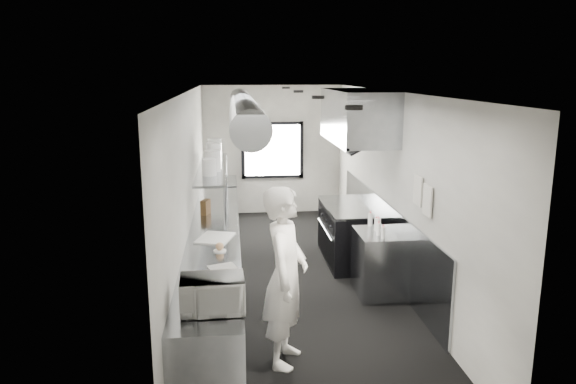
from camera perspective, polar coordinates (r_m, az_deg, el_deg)
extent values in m
cube|color=black|center=(8.37, 0.49, -9.03)|extent=(3.00, 8.00, 0.01)
cube|color=beige|center=(7.79, 0.53, 10.49)|extent=(3.00, 8.00, 0.01)
cube|color=#BAB9B0|center=(11.89, -1.65, 4.42)|extent=(3.00, 0.02, 2.80)
cube|color=#BAB9B0|center=(4.19, 6.77, -11.18)|extent=(3.00, 0.02, 2.80)
cube|color=#BAB9B0|center=(7.94, -10.30, 0.13)|extent=(0.02, 8.00, 2.80)
cube|color=#BAB9B0|center=(8.27, 10.90, 0.60)|extent=(0.02, 8.00, 2.80)
cube|color=gray|center=(8.75, 9.98, -4.45)|extent=(0.03, 5.50, 1.10)
cylinder|color=gray|center=(8.16, -4.74, 8.78)|extent=(0.40, 6.40, 0.40)
cube|color=silver|center=(11.85, -1.64, 4.40)|extent=(1.20, 0.03, 1.10)
cube|color=black|center=(11.80, -1.66, 7.17)|extent=(1.36, 0.03, 0.08)
cube|color=black|center=(11.97, -1.63, 1.68)|extent=(1.36, 0.03, 0.08)
cube|color=black|center=(11.84, -4.75, 4.35)|extent=(0.08, 0.03, 1.25)
cube|color=black|center=(11.93, 1.43, 4.46)|extent=(0.08, 0.03, 1.25)
cube|color=gray|center=(8.69, 7.29, 7.96)|extent=(0.80, 2.20, 0.80)
cube|color=gray|center=(8.65, 4.76, 5.40)|extent=(0.05, 2.20, 0.05)
cube|color=black|center=(8.71, 6.72, 5.74)|extent=(0.50, 2.10, 0.28)
cube|color=gray|center=(7.71, -7.68, -7.52)|extent=(0.70, 6.00, 0.90)
cube|color=gray|center=(8.88, -7.94, 2.50)|extent=(0.45, 3.00, 0.04)
cylinder|color=gray|center=(7.57, -6.69, -1.76)|extent=(0.04, 0.04, 0.66)
cylinder|color=gray|center=(8.93, -6.60, 0.45)|extent=(0.04, 0.04, 0.66)
cylinder|color=gray|center=(10.31, -6.53, 2.07)|extent=(0.04, 0.04, 0.66)
cube|color=black|center=(9.05, 6.64, -4.44)|extent=(0.85, 1.60, 0.90)
cube|color=gray|center=(8.92, 6.72, -1.55)|extent=(0.85, 1.60, 0.04)
cube|color=gray|center=(8.97, 4.08, -4.54)|extent=(0.03, 1.55, 0.80)
cylinder|color=gray|center=(8.93, 3.90, -3.93)|extent=(0.03, 1.30, 0.03)
cube|color=gray|center=(7.78, 9.60, -7.39)|extent=(0.65, 0.80, 0.90)
cube|color=gray|center=(11.25, -7.17, -1.06)|extent=(0.70, 1.20, 0.90)
cube|color=beige|center=(7.10, 13.50, 0.17)|extent=(0.02, 0.28, 0.38)
cube|color=beige|center=(6.79, 14.44, -0.87)|extent=(0.02, 0.28, 0.38)
imported|color=white|center=(5.77, -0.26, -8.89)|extent=(0.65, 0.81, 1.94)
imported|color=silver|center=(5.16, -7.96, -10.59)|extent=(0.56, 0.44, 0.33)
cylinder|color=beige|center=(5.36, -10.49, -11.12)|extent=(0.17, 0.17, 0.10)
cylinder|color=beige|center=(5.77, -10.01, -9.34)|extent=(0.14, 0.14, 0.10)
cube|color=silver|center=(6.20, -6.72, -8.07)|extent=(0.41, 0.46, 0.01)
cylinder|color=white|center=(6.82, -7.19, -6.14)|extent=(0.20, 0.20, 0.01)
sphere|color=tan|center=(6.80, -7.20, -5.69)|extent=(0.10, 0.10, 0.10)
cube|color=silver|center=(7.33, -7.68, -4.79)|extent=(0.56, 0.65, 0.02)
cube|color=brown|center=(8.56, -8.67, -1.57)|extent=(0.16, 0.23, 0.23)
cylinder|color=white|center=(8.13, -8.27, 2.62)|extent=(0.24, 0.24, 0.25)
cylinder|color=white|center=(8.46, -7.89, 3.27)|extent=(0.32, 0.32, 0.32)
cylinder|color=white|center=(9.03, -7.82, 3.98)|extent=(0.26, 0.26, 0.37)
cylinder|color=white|center=(9.42, -7.72, 4.40)|extent=(0.29, 0.29, 0.38)
cylinder|color=silver|center=(7.36, 9.97, -4.22)|extent=(0.07, 0.07, 0.16)
cylinder|color=silver|center=(7.49, 9.50, -3.86)|extent=(0.07, 0.07, 0.17)
cylinder|color=silver|center=(7.61, 9.48, -3.49)|extent=(0.09, 0.09, 0.20)
cylinder|color=silver|center=(7.70, 9.28, -3.38)|extent=(0.06, 0.06, 0.18)
cylinder|color=silver|center=(7.91, 8.64, -2.87)|extent=(0.08, 0.08, 0.19)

